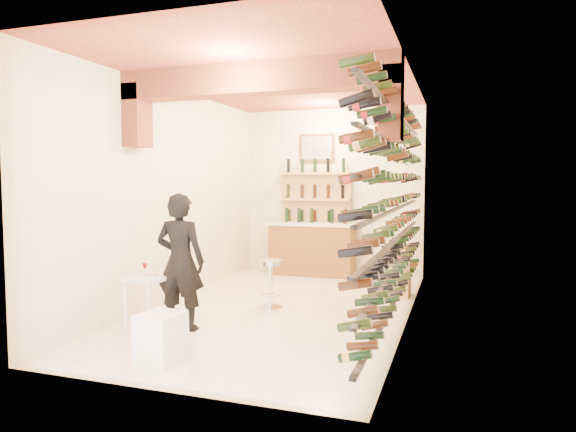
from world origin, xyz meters
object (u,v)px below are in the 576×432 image
Objects in this scene: white_stool at (161,338)px; crate_lower at (393,286)px; back_counter at (312,247)px; tasting_table at (148,286)px; chrome_barstool at (270,281)px; person at (180,262)px; wine_rack at (392,201)px.

white_stool reaches higher than crate_lower.
back_counter reaches higher than tasting_table.
chrome_barstool is (1.04, 1.43, -0.14)m from tasting_table.
white_stool is at bearing -116.30° from crate_lower.
back_counter is at bearing 142.31° from crate_lower.
tasting_table is 3.85m from crate_lower.
chrome_barstool reaches higher than white_stool.
crate_lower is at bearing 63.70° from white_stool.
wine_rack is at bearing -155.54° from person.
tasting_table is 0.48× the size of person.
chrome_barstool is at bearing -178.22° from wine_rack.
tasting_table is at bearing 19.12° from person.
tasting_table reaches higher than white_stool.
wine_rack is 10.96× the size of crate_lower.
wine_rack is 11.50× the size of white_stool.
chrome_barstool is at bearing 82.85° from white_stool.
tasting_table is at bearing -132.58° from crate_lower.
person is (-0.53, -3.97, 0.30)m from back_counter.
person reaches higher than crate_lower.
back_counter reaches higher than crate_lower.
white_stool is 1.27m from person.
white_stool is 0.30× the size of person.
person is at bearing -97.64° from back_counter.
chrome_barstool is at bearing -123.14° from person.
tasting_table is 0.49m from person.
chrome_barstool is (0.15, -2.70, -0.13)m from back_counter.
tasting_table is at bearing -151.40° from wine_rack.
wine_rack is 1.93m from crate_lower.
wine_rack is at bearing 50.46° from white_stool.
person is at bearing 110.35° from white_stool.
crate_lower is (2.59, 2.82, -0.38)m from tasting_table.
back_counter reaches higher than white_stool.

